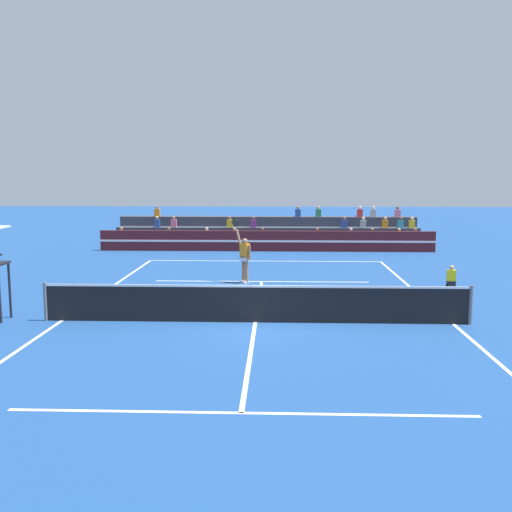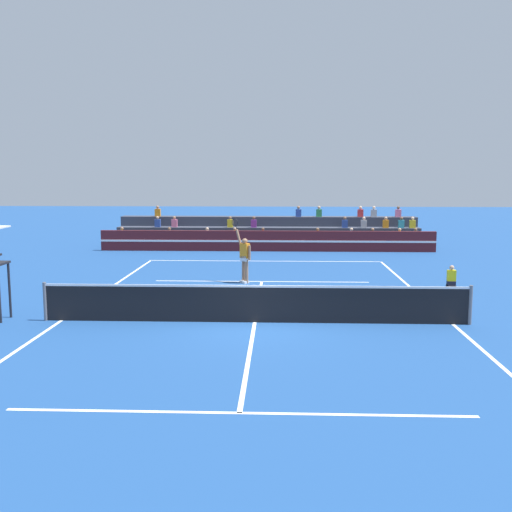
% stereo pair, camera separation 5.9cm
% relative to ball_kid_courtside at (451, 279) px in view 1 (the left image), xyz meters
% --- Properties ---
extents(ground_plane, '(120.00, 120.00, 0.00)m').
position_rel_ball_kid_courtside_xyz_m(ground_plane, '(-6.94, -5.34, -0.33)').
color(ground_plane, navy).
extents(court_lines, '(11.10, 23.90, 0.01)m').
position_rel_ball_kid_courtside_xyz_m(court_lines, '(-6.94, -5.34, -0.33)').
color(court_lines, white).
rests_on(court_lines, ground).
extents(tennis_net, '(12.00, 0.10, 1.10)m').
position_rel_ball_kid_courtside_xyz_m(tennis_net, '(-6.94, -5.34, 0.21)').
color(tennis_net, slate).
rests_on(tennis_net, ground).
extents(sponsor_banner_wall, '(18.00, 0.26, 1.10)m').
position_rel_ball_kid_courtside_xyz_m(sponsor_banner_wall, '(-6.94, 10.28, 0.22)').
color(sponsor_banner_wall, '#51191E').
rests_on(sponsor_banner_wall, ground).
extents(bleacher_stand, '(17.28, 2.85, 2.28)m').
position_rel_ball_kid_courtside_xyz_m(bleacher_stand, '(-6.91, 12.81, 0.32)').
color(bleacher_stand, '#383D4C').
rests_on(bleacher_stand, ground).
extents(ball_kid_courtside, '(0.30, 0.36, 0.84)m').
position_rel_ball_kid_courtside_xyz_m(ball_kid_courtside, '(0.00, 0.00, 0.00)').
color(ball_kid_courtside, black).
rests_on(ball_kid_courtside, ground).
extents(tennis_player, '(0.79, 0.71, 2.49)m').
position_rel_ball_kid_courtside_xyz_m(tennis_player, '(-7.59, 0.82, 0.66)').
color(tennis_player, '#9E7051').
rests_on(tennis_player, ground).
extents(tennis_ball, '(0.07, 0.07, 0.07)m').
position_rel_ball_kid_courtside_xyz_m(tennis_ball, '(-7.64, -4.54, -0.30)').
color(tennis_ball, '#C6DB33').
rests_on(tennis_ball, ground).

